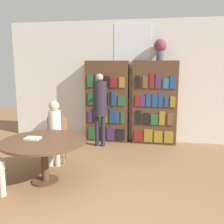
# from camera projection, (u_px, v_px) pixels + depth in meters

# --- Properties ---
(wall_back) EXTENTS (6.40, 0.07, 3.00)m
(wall_back) POSITION_uv_depth(u_px,v_px,m) (132.00, 81.00, 6.57)
(wall_back) COLOR silver
(wall_back) RESTS_ON ground_plane
(bookshelf_left) EXTENTS (1.06, 0.34, 2.02)m
(bookshelf_left) POSITION_uv_depth(u_px,v_px,m) (107.00, 102.00, 6.58)
(bookshelf_left) COLOR brown
(bookshelf_left) RESTS_ON ground_plane
(bookshelf_right) EXTENTS (1.06, 0.34, 2.02)m
(bookshelf_right) POSITION_uv_depth(u_px,v_px,m) (155.00, 103.00, 6.36)
(bookshelf_right) COLOR brown
(bookshelf_right) RESTS_ON ground_plane
(flower_vase) EXTENTS (0.29, 0.29, 0.49)m
(flower_vase) POSITION_uv_depth(u_px,v_px,m) (160.00, 48.00, 6.11)
(flower_vase) COLOR #475166
(flower_vase) RESTS_ON bookshelf_right
(reading_table) EXTENTS (1.38, 1.38, 0.72)m
(reading_table) POSITION_uv_depth(u_px,v_px,m) (44.00, 146.00, 4.27)
(reading_table) COLOR brown
(reading_table) RESTS_ON ground_plane
(chair_left_side) EXTENTS (0.47, 0.47, 0.87)m
(chair_left_side) POSITION_uv_depth(u_px,v_px,m) (57.00, 137.00, 5.31)
(chair_left_side) COLOR olive
(chair_left_side) RESTS_ON ground_plane
(seated_reader_left) EXTENTS (0.30, 0.38, 1.24)m
(seated_reader_left) POSITION_uv_depth(u_px,v_px,m) (54.00, 129.00, 5.09)
(seated_reader_left) COLOR silver
(seated_reader_left) RESTS_ON ground_plane
(librarian_standing) EXTENTS (0.33, 0.60, 1.72)m
(librarian_standing) POSITION_uv_depth(u_px,v_px,m) (100.00, 102.00, 6.10)
(librarian_standing) COLOR #28232D
(librarian_standing) RESTS_ON ground_plane
(open_book_on_table) EXTENTS (0.24, 0.18, 0.03)m
(open_book_on_table) POSITION_uv_depth(u_px,v_px,m) (33.00, 138.00, 4.31)
(open_book_on_table) COLOR silver
(open_book_on_table) RESTS_ON reading_table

